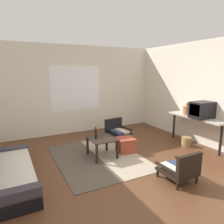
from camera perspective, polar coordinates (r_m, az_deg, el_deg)
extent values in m
plane|color=#56331E|center=(4.19, 3.69, -16.09)|extent=(7.80, 7.80, 0.00)
cube|color=silver|center=(6.56, -10.14, 6.09)|extent=(5.60, 0.12, 2.70)
cube|color=white|center=(6.49, -9.99, 6.47)|extent=(1.54, 0.01, 1.37)
cube|color=silver|center=(5.79, 25.47, 4.50)|extent=(0.12, 6.60, 2.70)
cube|color=#4C4238|center=(4.64, -9.29, -13.32)|extent=(0.91, 2.37, 0.01)
cube|color=gray|center=(4.97, 0.95, -11.46)|extent=(0.91, 2.37, 0.01)
cube|color=#38333D|center=(4.12, -26.11, -16.12)|extent=(0.75, 1.95, 0.21)
cube|color=beige|center=(4.06, -25.87, -14.10)|extent=(0.65, 1.77, 0.10)
cube|color=#38333D|center=(4.91, -26.55, -10.80)|extent=(0.74, 0.18, 0.36)
cube|color=#38333D|center=(3.32, -25.64, -21.72)|extent=(0.74, 0.18, 0.36)
cube|color=black|center=(4.66, -2.80, -7.36)|extent=(0.57, 0.62, 0.02)
cube|color=black|center=(4.89, -6.79, -9.30)|extent=(0.04, 0.04, 0.43)
cube|color=black|center=(5.07, -1.50, -8.46)|extent=(0.04, 0.04, 0.43)
cube|color=black|center=(4.42, -4.25, -11.55)|extent=(0.04, 0.04, 0.43)
cube|color=black|center=(4.62, 1.49, -10.48)|extent=(0.04, 0.04, 0.43)
cylinder|color=black|center=(5.94, 5.11, -6.93)|extent=(0.04, 0.04, 0.15)
cylinder|color=black|center=(5.63, 1.20, -7.90)|extent=(0.04, 0.04, 0.15)
cylinder|color=black|center=(6.28, 2.30, -5.87)|extent=(0.04, 0.04, 0.15)
cylinder|color=black|center=(5.99, -1.51, -6.71)|extent=(0.04, 0.04, 0.15)
cube|color=black|center=(5.92, 1.79, -5.93)|extent=(0.66, 0.63, 0.05)
cube|color=beige|center=(5.95, 2.69, -5.30)|extent=(0.26, 0.51, 0.06)
cube|color=#2D3856|center=(5.83, 1.11, -5.64)|extent=(0.26, 0.51, 0.06)
cube|color=black|center=(6.05, 0.39, -3.49)|extent=(0.59, 0.16, 0.37)
cube|color=black|center=(6.06, 3.84, -4.44)|extent=(0.12, 0.55, 0.04)
cube|color=black|center=(5.74, -0.36, -5.31)|extent=(0.12, 0.55, 0.04)
cylinder|color=black|center=(4.06, 12.55, -16.21)|extent=(0.04, 0.04, 0.13)
cylinder|color=black|center=(4.35, 17.26, -14.55)|extent=(0.04, 0.04, 0.13)
cylinder|color=black|center=(3.75, 17.73, -18.97)|extent=(0.04, 0.04, 0.13)
cylinder|color=black|center=(4.06, 22.43, -16.87)|extent=(0.04, 0.04, 0.13)
cube|color=black|center=(4.01, 17.56, -15.43)|extent=(0.54, 0.58, 0.05)
cube|color=beige|center=(3.93, 16.40, -14.98)|extent=(0.18, 0.52, 0.06)
cube|color=#2D3856|center=(4.06, 18.36, -14.26)|extent=(0.18, 0.52, 0.06)
cube|color=black|center=(3.76, 20.64, -13.75)|extent=(0.54, 0.08, 0.39)
cube|color=black|center=(3.80, 14.95, -14.89)|extent=(0.05, 0.58, 0.04)
cube|color=black|center=(4.13, 20.13, -13.03)|extent=(0.05, 0.58, 0.04)
cube|color=#993D28|center=(5.03, 3.86, -9.11)|extent=(0.46, 0.46, 0.35)
cube|color=#B2AD9E|center=(5.68, 22.22, -1.37)|extent=(0.40, 1.60, 0.04)
cylinder|color=black|center=(5.35, 27.94, -6.97)|extent=(0.06, 0.06, 0.74)
cylinder|color=black|center=(6.26, 16.82, -3.58)|extent=(0.06, 0.06, 0.74)
cube|color=black|center=(5.53, 23.73, 0.54)|extent=(0.54, 0.39, 0.41)
cube|color=black|center=(5.33, 21.94, 0.52)|extent=(0.01, 0.30, 0.28)
cylinder|color=#A87047|center=(5.84, 20.14, 0.43)|extent=(0.23, 0.23, 0.22)
cylinder|color=#A87047|center=(5.82, 20.24, 2.00)|extent=(0.09, 0.09, 0.10)
cylinder|color=black|center=(4.60, -4.55, -6.16)|extent=(0.06, 0.06, 0.21)
cylinder|color=black|center=(4.56, -4.58, -4.54)|extent=(0.03, 0.03, 0.06)
cylinder|color=#9E7A4C|center=(5.74, 19.94, -7.74)|extent=(0.25, 0.25, 0.24)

